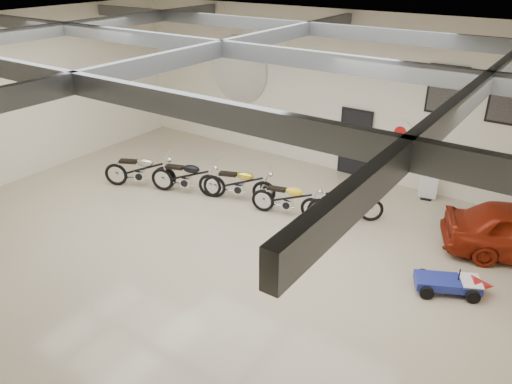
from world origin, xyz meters
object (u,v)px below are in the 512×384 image
Objects in this scene: banner_stand at (431,169)px; motorcycle_yellow at (287,198)px; motorcycle_red at (346,203)px; go_kart at (455,280)px; motorcycle_black at (186,176)px; motorcycle_gold at (239,183)px; motorcycle_silver at (140,170)px.

banner_stand is 0.94× the size of motorcycle_yellow.
motorcycle_yellow is at bearing -143.16° from banner_stand.
go_kart is at bearing -58.43° from motorcycle_red.
motorcycle_yellow is 1.01× the size of motorcycle_red.
motorcycle_black is 1.34× the size of go_kart.
banner_stand is 0.89× the size of motorcycle_gold.
motorcycle_black is 1.64m from motorcycle_gold.
motorcycle_silver is 6.25m from motorcycle_red.
motorcycle_black reaches higher than motorcycle_red.
banner_stand reaches higher than motorcycle_yellow.
go_kart is at bearing -20.92° from motorcycle_black.
motorcycle_gold is at bearing 145.40° from go_kart.
motorcycle_red is at bearing -130.35° from banner_stand.
motorcycle_black is 7.85m from go_kart.
motorcycle_gold is 3.10m from motorcycle_red.
motorcycle_silver is 1.11× the size of motorcycle_red.
motorcycle_red is at bearing 9.79° from motorcycle_yellow.
motorcycle_yellow is at bearing -20.08° from motorcycle_gold.
banner_stand is at bearing 27.86° from motorcycle_red.
motorcycle_red is at bearing -8.46° from motorcycle_gold.
motorcycle_red reaches higher than go_kart.
motorcycle_silver is 9.29m from go_kart.
motorcycle_silver is at bearing 154.03° from go_kart.
motorcycle_silver reaches higher than motorcycle_red.
motorcycle_red is at bearing -4.01° from motorcycle_black.
banner_stand reaches higher than motorcycle_gold.
banner_stand reaches higher than go_kart.
motorcycle_black is at bearing 175.49° from motorcycle_yellow.
banner_stand is 2.91m from motorcycle_red.
motorcycle_gold reaches higher than motorcycle_red.
banner_stand is 4.24m from motorcycle_yellow.
banner_stand is 4.51m from go_kart.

